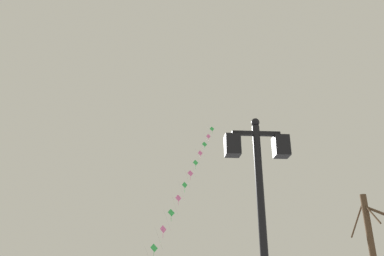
% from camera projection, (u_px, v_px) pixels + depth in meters
% --- Properties ---
extents(twin_lantern_lamp_post, '(1.20, 0.28, 4.49)m').
position_uv_depth(twin_lantern_lamp_post, '(260.00, 189.00, 6.79)').
color(twin_lantern_lamp_post, black).
rests_on(twin_lantern_lamp_post, ground_plane).
extents(kite_train, '(5.45, 12.04, 13.28)m').
position_uv_depth(kite_train, '(184.00, 186.00, 23.19)').
color(kite_train, brown).
rests_on(kite_train, ground_plane).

